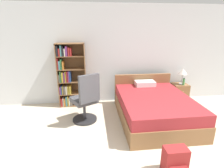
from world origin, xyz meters
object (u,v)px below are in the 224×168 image
Objects in this scene: bookshelf at (69,76)px; backpack_black at (173,163)px; bed at (153,107)px; backpack_red at (175,162)px; water_bottle at (184,82)px; table_lamp at (183,72)px; office_chair at (86,101)px; nightstand at (179,92)px.

bookshelf is 3.14m from backpack_black.
bookshelf reaches higher than bed.
water_bottle is at bearing 60.67° from backpack_red.
table_lamp reaches higher than water_bottle.
bed is at bearing -0.19° from office_chair.
bookshelf is 3.08m from table_lamp.
bookshelf reaches higher than backpack_red.
table_lamp is at bearing 18.99° from office_chair.
nightstand is 1.46× the size of backpack_black.
table_lamp is at bearing 61.20° from backpack_black.
backpack_red is (-1.35, -2.52, -0.65)m from table_lamp.
office_chair is 2.56× the size of table_lamp.
bookshelf is 1.11m from office_chair.
water_bottle is at bearing 17.11° from office_chair.
backpack_black is at bearing -118.28° from nightstand.
nightstand is 2.51× the size of water_bottle.
bed is 4.02× the size of nightstand.
office_chair is at bearing -64.76° from bookshelf.
backpack_red is (-1.33, -2.52, -0.05)m from nightstand.
water_bottle reaches higher than backpack_red.
office_chair is 5.59× the size of water_bottle.
bed is at bearing -140.11° from nightstand.
table_lamp is 0.27m from water_bottle.
office_chair is at bearing -162.89° from water_bottle.
office_chair is 3.26× the size of backpack_black.
nightstand is (3.05, -0.06, -0.56)m from bookshelf.
water_bottle is at bearing 35.90° from bed.
bed is 1.54m from table_lamp.
water_bottle reaches higher than nightstand.
office_chair is 2.08m from backpack_red.
water_bottle is (2.63, 0.81, 0.09)m from office_chair.
backpack_black is at bearing -56.18° from bookshelf.
backpack_red is (0.01, -0.03, 0.03)m from backpack_black.
backpack_red reaches higher than backpack_black.
office_chair reaches higher than nightstand.
backpack_black is at bearing 117.79° from backpack_red.
bookshelf is 0.82× the size of bed.
backpack_red is (1.72, -2.58, -0.62)m from bookshelf.
bed is at bearing 80.99° from backpack_black.
nightstand is at bearing 19.25° from office_chair.
table_lamp is 2.92m from backpack_black.
bed is 1.63m from backpack_red.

